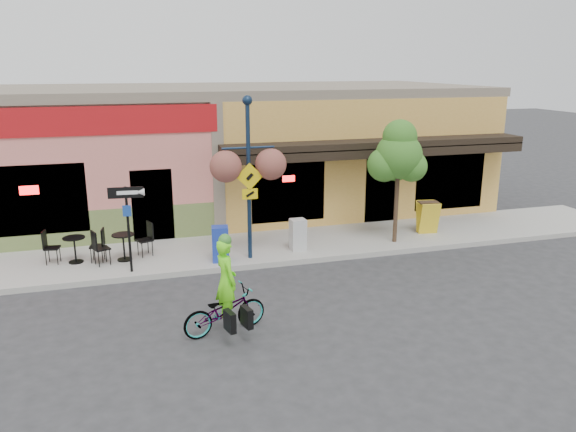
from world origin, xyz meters
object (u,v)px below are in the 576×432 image
object	(u,v)px
cyclist_rider	(227,292)
newspaper_box_blue	(220,244)
newspaper_box_grey	(298,235)
street_tree	(397,181)
bicycle	(225,311)
one_way_sign	(129,230)
lamp_post	(249,179)
building	(227,148)

from	to	relation	value
cyclist_rider	newspaper_box_blue	distance (m)	3.87
newspaper_box_grey	street_tree	world-z (taller)	street_tree
newspaper_box_blue	newspaper_box_grey	xyz separation A→B (m)	(2.27, 0.32, -0.03)
cyclist_rider	bicycle	bearing A→B (deg)	76.16
bicycle	street_tree	xyz separation A→B (m)	(5.85, 4.07, 1.52)
bicycle	cyclist_rider	size ratio (longest dim) A/B	1.02
bicycle	newspaper_box_blue	size ratio (longest dim) A/B	1.84
one_way_sign	lamp_post	bearing A→B (deg)	8.37
bicycle	newspaper_box_blue	xyz separation A→B (m)	(0.58, 3.83, 0.17)
building	newspaper_box_grey	bearing A→B (deg)	-82.04
bicycle	newspaper_box_grey	bearing A→B (deg)	-48.32
lamp_post	street_tree	world-z (taller)	lamp_post
building	one_way_sign	bearing A→B (deg)	-119.28
cyclist_rider	one_way_sign	world-z (taller)	one_way_sign
lamp_post	newspaper_box_grey	world-z (taller)	lamp_post
one_way_sign	newspaper_box_grey	bearing A→B (deg)	10.71
newspaper_box_grey	one_way_sign	bearing A→B (deg)	-176.18
bicycle	cyclist_rider	distance (m)	0.40
bicycle	newspaper_box_grey	xyz separation A→B (m)	(2.85, 4.15, 0.14)
one_way_sign	newspaper_box_grey	world-z (taller)	one_way_sign
bicycle	street_tree	distance (m)	7.28
newspaper_box_blue	newspaper_box_grey	bearing A→B (deg)	15.88
street_tree	lamp_post	bearing A→B (deg)	-177.53
cyclist_rider	street_tree	size ratio (longest dim) A/B	0.47
lamp_post	bicycle	bearing A→B (deg)	-109.90
one_way_sign	building	bearing A→B (deg)	65.69
cyclist_rider	street_tree	world-z (taller)	street_tree
cyclist_rider	street_tree	xyz separation A→B (m)	(5.80, 4.07, 1.12)
lamp_post	cyclist_rider	bearing A→B (deg)	-109.25
building	cyclist_rider	distance (m)	10.61
building	street_tree	size ratio (longest dim) A/B	4.97
newspaper_box_grey	newspaper_box_blue	bearing A→B (deg)	-173.95
bicycle	building	bearing A→B (deg)	-24.70
street_tree	building	bearing A→B (deg)	121.64
one_way_sign	newspaper_box_grey	xyz separation A→B (m)	(4.60, 0.46, -0.66)
one_way_sign	street_tree	xyz separation A→B (m)	(7.60, 0.38, 0.72)
bicycle	newspaper_box_blue	distance (m)	3.88
one_way_sign	street_tree	world-z (taller)	street_tree
cyclist_rider	newspaper_box_blue	size ratio (longest dim) A/B	1.79
one_way_sign	newspaper_box_grey	distance (m)	4.67
building	newspaper_box_grey	distance (m)	6.47
street_tree	newspaper_box_blue	bearing A→B (deg)	-177.44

